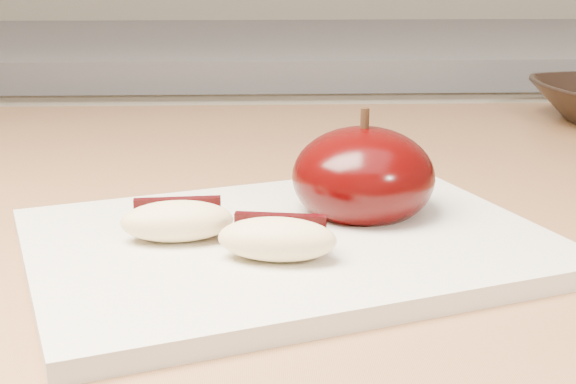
{
  "coord_description": "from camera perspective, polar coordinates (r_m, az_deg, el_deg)",
  "views": [
    {
      "loc": [
        -0.06,
        -0.07,
        1.06
      ],
      "look_at": [
        -0.04,
        0.35,
        0.94
      ],
      "focal_mm": 50.0,
      "sensor_mm": 36.0,
      "label": 1
    }
  ],
  "objects": [
    {
      "name": "back_cabinet",
      "position": [
        1.41,
        0.38,
        -8.3
      ],
      "size": [
        2.4,
        0.62,
        0.94
      ],
      "color": "silver",
      "rests_on": "ground"
    },
    {
      "name": "apple_wedge_a",
      "position": [
        0.45,
        -7.87,
        -2.01
      ],
      "size": [
        0.06,
        0.03,
        0.02
      ],
      "rotation": [
        0.0,
        0.0,
        0.07
      ],
      "color": "beige",
      "rests_on": "cutting_board"
    },
    {
      "name": "apple_half",
      "position": [
        0.49,
        5.37,
        1.09
      ],
      "size": [
        0.11,
        0.11,
        0.07
      ],
      "rotation": [
        0.0,
        0.0,
        -0.25
      ],
      "color": "black",
      "rests_on": "cutting_board"
    },
    {
      "name": "apple_wedge_b",
      "position": [
        0.42,
        -0.75,
        -3.32
      ],
      "size": [
        0.07,
        0.04,
        0.02
      ],
      "rotation": [
        0.0,
        0.0,
        -0.16
      ],
      "color": "beige",
      "rests_on": "cutting_board"
    },
    {
      "name": "cutting_board",
      "position": [
        0.46,
        0.0,
        -3.69
      ],
      "size": [
        0.34,
        0.29,
        0.01
      ],
      "primitive_type": "cube",
      "rotation": [
        0.0,
        0.0,
        0.34
      ],
      "color": "silver",
      "rests_on": "island_counter"
    }
  ]
}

